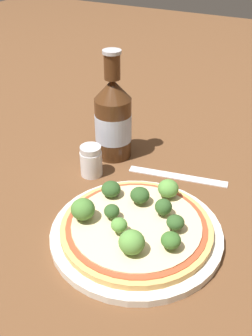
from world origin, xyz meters
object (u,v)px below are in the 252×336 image
at_px(pizza, 137,227).
at_px(beer_bottle, 113,119).
at_px(fork, 178,176).
at_px(pepper_shaker, 91,161).

distance_m(pizza, beer_bottle, 0.25).
relative_size(pizza, fork, 1.24).
bearing_deg(fork, pepper_shaker, 13.62).
xyz_separation_m(pizza, fork, (0.18, 0.01, -0.02)).
bearing_deg(pepper_shaker, fork, -65.00).
distance_m(beer_bottle, pepper_shaker, 0.10).
bearing_deg(beer_bottle, fork, -95.38).
height_order(pizza, fork, pizza).
bearing_deg(pizza, beer_bottle, 38.35).
bearing_deg(fork, beer_bottle, -16.75).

